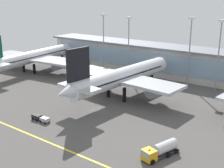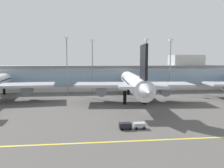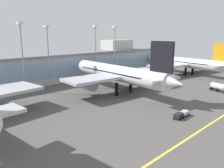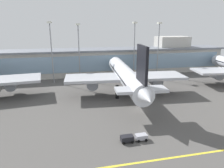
{
  "view_description": "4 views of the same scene",
  "coord_description": "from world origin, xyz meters",
  "views": [
    {
      "loc": [
        51.35,
        -61.69,
        32.03
      ],
      "look_at": [
        2.13,
        5.01,
        6.84
      ],
      "focal_mm": 47.29,
      "sensor_mm": 36.0,
      "label": 1
    },
    {
      "loc": [
        -15.71,
        -59.24,
        14.64
      ],
      "look_at": [
        -7.51,
        14.2,
        6.51
      ],
      "focal_mm": 34.6,
      "sensor_mm": 36.0,
      "label": 2
    },
    {
      "loc": [
        -56.08,
        -41.19,
        20.47
      ],
      "look_at": [
        -5.19,
        11.34,
        4.2
      ],
      "focal_mm": 35.93,
      "sensor_mm": 36.0,
      "label": 3
    },
    {
      "loc": [
        -19.13,
        -51.27,
        23.21
      ],
      "look_at": [
        -5.22,
        11.28,
        4.85
      ],
      "focal_mm": 33.26,
      "sensor_mm": 36.0,
      "label": 4
    }
  ],
  "objects": [
    {
      "name": "apron_light_mast_far_east",
      "position": [
        22.34,
        37.69,
        15.82
      ],
      "size": [
        1.8,
        1.8,
        24.28
      ],
      "color": "gray",
      "rests_on": "ground"
    },
    {
      "name": "apron_light_mast_east",
      "position": [
        -24.63,
        35.29,
        15.95
      ],
      "size": [
        1.8,
        1.8,
        24.51
      ],
      "color": "gray",
      "rests_on": "ground"
    },
    {
      "name": "ground_plane",
      "position": [
        0.0,
        0.0,
        0.0
      ],
      "size": [
        180.0,
        180.0,
        0.0
      ],
      "primitive_type": "plane",
      "color": "#514F4C"
    },
    {
      "name": "apron_light_mast_west",
      "position": [
        -13.65,
        37.67,
        15.52
      ],
      "size": [
        1.8,
        1.8,
        23.74
      ],
      "color": "gray",
      "rests_on": "ground"
    },
    {
      "name": "apron_light_mast_centre",
      "position": [
        11.43,
        39.49,
        15.95
      ],
      "size": [
        1.8,
        1.8,
        24.51
      ],
      "color": "gray",
      "rests_on": "ground"
    },
    {
      "name": "taxiway_centreline_stripe",
      "position": [
        0.0,
        -22.0,
        0.01
      ],
      "size": [
        144.0,
        0.5,
        0.01
      ],
      "primitive_type": "cube",
      "color": "yellow",
      "rests_on": "ground"
    },
    {
      "name": "terminal_building",
      "position": [
        1.83,
        47.11,
        6.57
      ],
      "size": [
        120.59,
        14.0,
        17.34
      ],
      "color": "beige",
      "rests_on": "ground"
    },
    {
      "name": "airliner_near_right",
      "position": [
        -0.02,
        13.63,
        6.8
      ],
      "size": [
        40.64,
        53.22,
        18.61
      ],
      "rotation": [
        0.0,
        0.0,
        1.49
      ],
      "color": "black",
      "rests_on": "ground"
    },
    {
      "name": "service_truck_far",
      "position": [
        -6.54,
        -15.13,
        0.79
      ],
      "size": [
        5.63,
        1.81,
        1.4
      ],
      "rotation": [
        0.0,
        0.0,
        3.16
      ],
      "color": "black",
      "rests_on": "ground"
    }
  ]
}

